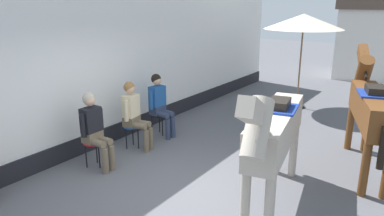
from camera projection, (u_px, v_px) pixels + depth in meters
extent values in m
plane|color=#56565B|center=(253.00, 137.00, 8.09)|extent=(40.00, 40.00, 0.00)
cube|color=white|center=(118.00, 60.00, 7.81)|extent=(0.30, 14.00, 3.40)
cube|color=black|center=(122.00, 126.00, 8.23)|extent=(0.34, 14.00, 0.36)
cylinder|color=red|center=(93.00, 142.00, 6.55)|extent=(0.34, 0.34, 0.03)
cylinder|color=black|center=(99.00, 157.00, 6.54)|extent=(0.02, 0.02, 0.45)
cylinder|color=black|center=(97.00, 152.00, 6.75)|extent=(0.02, 0.02, 0.45)
cylinder|color=black|center=(86.00, 156.00, 6.56)|extent=(0.02, 0.02, 0.45)
cube|color=brown|center=(92.00, 137.00, 6.52)|extent=(0.24, 0.32, 0.20)
cube|color=black|center=(91.00, 120.00, 6.43)|extent=(0.22, 0.34, 0.44)
sphere|color=tan|center=(89.00, 101.00, 6.33)|extent=(0.20, 0.20, 0.20)
sphere|color=#B2A38E|center=(89.00, 99.00, 6.33)|extent=(0.22, 0.22, 0.22)
cylinder|color=brown|center=(103.00, 140.00, 6.49)|extent=(0.38, 0.13, 0.13)
cylinder|color=brown|center=(112.00, 158.00, 6.47)|extent=(0.11, 0.11, 0.46)
cylinder|color=brown|center=(96.00, 143.00, 6.37)|extent=(0.38, 0.13, 0.13)
cylinder|color=brown|center=(105.00, 161.00, 6.35)|extent=(0.11, 0.11, 0.46)
cylinder|color=black|center=(101.00, 120.00, 6.59)|extent=(0.09, 0.09, 0.42)
cylinder|color=black|center=(83.00, 126.00, 6.27)|extent=(0.09, 0.09, 0.42)
cylinder|color=#194C99|center=(132.00, 126.00, 7.39)|extent=(0.34, 0.34, 0.03)
cylinder|color=black|center=(138.00, 138.00, 7.41)|extent=(0.02, 0.02, 0.45)
cylinder|color=black|center=(133.00, 135.00, 7.60)|extent=(0.02, 0.02, 0.45)
cylinder|color=black|center=(126.00, 139.00, 7.38)|extent=(0.02, 0.02, 0.45)
cube|color=brown|center=(132.00, 121.00, 7.36)|extent=(0.29, 0.36, 0.20)
cube|color=beige|center=(131.00, 106.00, 7.27)|extent=(0.28, 0.37, 0.44)
sphere|color=tan|center=(130.00, 89.00, 7.17)|extent=(0.20, 0.20, 0.20)
sphere|color=olive|center=(129.00, 87.00, 7.17)|extent=(0.22, 0.22, 0.22)
cylinder|color=brown|center=(142.00, 123.00, 7.37)|extent=(0.40, 0.19, 0.13)
cylinder|color=brown|center=(150.00, 138.00, 7.38)|extent=(0.11, 0.11, 0.46)
cylinder|color=brown|center=(138.00, 126.00, 7.23)|extent=(0.40, 0.19, 0.13)
cylinder|color=brown|center=(146.00, 141.00, 7.24)|extent=(0.11, 0.11, 0.46)
cylinder|color=beige|center=(137.00, 106.00, 7.45)|extent=(0.09, 0.09, 0.42)
cylinder|color=beige|center=(126.00, 111.00, 7.10)|extent=(0.09, 0.09, 0.42)
cylinder|color=black|center=(158.00, 115.00, 8.13)|extent=(0.34, 0.34, 0.03)
cylinder|color=black|center=(162.00, 126.00, 8.12)|extent=(0.02, 0.02, 0.45)
cylinder|color=black|center=(160.00, 123.00, 8.33)|extent=(0.02, 0.02, 0.45)
cylinder|color=black|center=(152.00, 126.00, 8.15)|extent=(0.02, 0.02, 0.45)
cube|color=#2D3851|center=(158.00, 110.00, 8.10)|extent=(0.27, 0.34, 0.20)
cube|color=#1E4C8C|center=(157.00, 96.00, 8.01)|extent=(0.25, 0.36, 0.44)
sphere|color=tan|center=(157.00, 80.00, 7.91)|extent=(0.20, 0.20, 0.20)
sphere|color=black|center=(156.00, 79.00, 7.91)|extent=(0.22, 0.22, 0.22)
cylinder|color=#2D3851|center=(166.00, 113.00, 8.06)|extent=(0.39, 0.16, 0.13)
cylinder|color=#2D3851|center=(173.00, 127.00, 8.03)|extent=(0.11, 0.11, 0.46)
cylinder|color=#2D3851|center=(161.00, 114.00, 7.94)|extent=(0.39, 0.16, 0.13)
cylinder|color=#2D3851|center=(168.00, 129.00, 7.91)|extent=(0.11, 0.11, 0.46)
cylinder|color=#1E4C8C|center=(164.00, 96.00, 8.16)|extent=(0.09, 0.09, 0.42)
cylinder|color=#1E4C8C|center=(151.00, 100.00, 7.86)|extent=(0.09, 0.09, 0.42)
cube|color=#B2A899|center=(276.00, 128.00, 5.23)|extent=(0.85, 2.24, 0.52)
cylinder|color=#B2A899|center=(269.00, 208.00, 4.51)|extent=(0.13, 0.13, 0.90)
cylinder|color=#B2A899|center=(245.00, 203.00, 4.63)|extent=(0.13, 0.13, 0.90)
cylinder|color=#B2A899|center=(293.00, 151.00, 6.21)|extent=(0.13, 0.13, 0.90)
cylinder|color=#B2A899|center=(275.00, 148.00, 6.33)|extent=(0.13, 0.13, 0.90)
cylinder|color=#B2A899|center=(257.00, 129.00, 4.06)|extent=(0.40, 0.67, 0.73)
cube|color=#B2A899|center=(251.00, 111.00, 3.67)|extent=(0.28, 0.55, 0.40)
cube|color=black|center=(258.00, 116.00, 4.04)|extent=(0.16, 0.63, 0.48)
cylinder|color=black|center=(288.00, 123.00, 6.31)|extent=(0.12, 0.12, 0.65)
cube|color=navy|center=(279.00, 108.00, 5.24)|extent=(0.61, 0.68, 0.03)
cube|color=black|center=(279.00, 103.00, 5.22)|extent=(0.36, 0.49, 0.12)
cube|color=brown|center=(372.00, 108.00, 6.20)|extent=(1.11, 2.23, 0.52)
cylinder|color=brown|center=(350.00, 128.00, 7.34)|extent=(0.13, 0.13, 0.90)
cylinder|color=brown|center=(366.00, 129.00, 7.26)|extent=(0.13, 0.13, 0.90)
cylinder|color=brown|center=(365.00, 169.00, 5.56)|extent=(0.13, 0.13, 0.90)
cylinder|color=brown|center=(364.00, 73.00, 7.19)|extent=(0.46, 0.69, 0.73)
cube|color=brown|center=(363.00, 55.00, 7.42)|extent=(0.34, 0.56, 0.40)
cube|color=black|center=(365.00, 66.00, 7.13)|extent=(0.24, 0.61, 0.48)
cylinder|color=black|center=(383.00, 148.00, 5.23)|extent=(0.13, 0.13, 0.65)
cube|color=navy|center=(375.00, 94.00, 6.03)|extent=(0.66, 0.73, 0.03)
cube|color=black|center=(376.00, 90.00, 6.01)|extent=(0.40, 0.51, 0.12)
cylinder|color=black|center=(296.00, 106.00, 10.35)|extent=(0.44, 0.44, 0.06)
cylinder|color=olive|center=(300.00, 69.00, 10.04)|extent=(0.04, 0.04, 2.20)
cone|color=beige|center=(304.00, 21.00, 9.68)|extent=(2.10, 2.10, 0.40)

